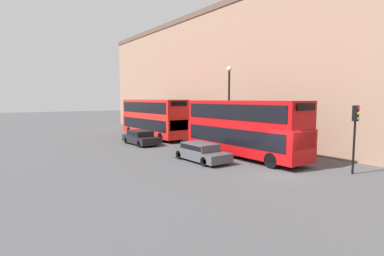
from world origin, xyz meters
TOP-DOWN VIEW (x-y plane):
  - ground_plane at (0.00, 0.00)m, footprint 200.00×200.00m
  - building_facade at (7.00, 0.00)m, footprint 1.10×80.00m
  - bus_leading at (1.60, 4.78)m, footprint 2.59×10.52m
  - bus_second_in_queue at (1.60, 18.79)m, footprint 2.59×10.85m
  - car_dark_sedan at (-1.80, 5.52)m, footprint 1.88×4.62m
  - car_hatchback at (-1.80, 15.00)m, footprint 1.90×4.51m
  - traffic_light at (3.16, -2.61)m, footprint 0.30×0.36m
  - street_lamp at (3.50, 8.37)m, footprint 0.44×0.44m
  - pedestrian at (4.21, 14.31)m, footprint 0.36×0.36m

SIDE VIEW (x-z plane):
  - ground_plane at x=0.00m, z-range 0.00..0.00m
  - car_dark_sedan at x=-1.80m, z-range 0.05..1.31m
  - car_hatchback at x=-1.80m, z-range 0.04..1.39m
  - pedestrian at x=4.21m, z-range -0.07..1.74m
  - bus_leading at x=1.60m, z-range 0.22..4.47m
  - bus_second_in_queue at x=1.60m, z-range 0.22..4.51m
  - traffic_light at x=3.16m, z-range 0.87..4.86m
  - street_lamp at x=3.50m, z-range 0.79..7.95m
  - building_facade at x=7.00m, z-range 0.30..14.61m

